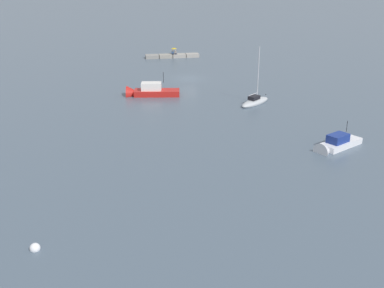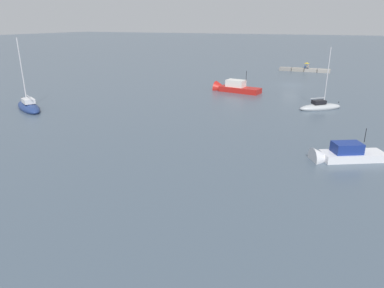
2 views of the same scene
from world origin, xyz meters
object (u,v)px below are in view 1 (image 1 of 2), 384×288
object	(u,v)px
person_seated_grey_left	(176,53)
person_seated_blue_right	(173,53)
sailboat_grey_mid	(255,102)
umbrella_open_yellow	(174,48)
motorboat_white_near	(335,145)
mooring_buoy_near	(35,248)
motorboat_red_far	(148,92)

from	to	relation	value
person_seated_grey_left	person_seated_blue_right	world-z (taller)	same
person_seated_blue_right	sailboat_grey_mid	bearing A→B (deg)	95.03
umbrella_open_yellow	sailboat_grey_mid	distance (m)	34.56
sailboat_grey_mid	motorboat_white_near	distance (m)	16.72
mooring_buoy_near	person_seated_blue_right	bearing A→B (deg)	-105.66
motorboat_red_far	person_seated_blue_right	bearing A→B (deg)	-5.61
person_seated_grey_left	umbrella_open_yellow	world-z (taller)	umbrella_open_yellow
umbrella_open_yellow	motorboat_white_near	xyz separation A→B (m)	(-8.14, 50.60, -1.44)
person_seated_blue_right	motorboat_red_far	size ratio (longest dim) A/B	0.10
person_seated_grey_left	umbrella_open_yellow	size ratio (longest dim) A/B	0.58
umbrella_open_yellow	motorboat_red_far	bearing A→B (deg)	74.61
sailboat_grey_mid	mooring_buoy_near	distance (m)	37.37
sailboat_grey_mid	mooring_buoy_near	xyz separation A→B (m)	(23.34, 29.19, -0.15)
motorboat_white_near	mooring_buoy_near	xyz separation A→B (m)	(26.11, 12.70, -0.21)
motorboat_red_far	umbrella_open_yellow	bearing A→B (deg)	-6.05
person_seated_blue_right	motorboat_red_far	bearing A→B (deg)	70.64
sailboat_grey_mid	motorboat_red_far	xyz separation A→B (m)	(12.94, -6.61, 0.15)
person_seated_blue_right	motorboat_red_far	world-z (taller)	motorboat_red_far
person_seated_blue_right	person_seated_grey_left	bearing A→B (deg)	175.65
person_seated_blue_right	mooring_buoy_near	xyz separation A→B (m)	(17.70, 63.12, -0.81)
person_seated_blue_right	sailboat_grey_mid	size ratio (longest dim) A/B	0.10
umbrella_open_yellow	mooring_buoy_near	xyz separation A→B (m)	(17.97, 63.29, -1.65)
person_seated_grey_left	umbrella_open_yellow	xyz separation A→B (m)	(0.29, -0.18, 0.84)
person_seated_grey_left	sailboat_grey_mid	size ratio (longest dim) A/B	0.10
person_seated_blue_right	umbrella_open_yellow	bearing A→B (deg)	-151.36
motorboat_white_near	mooring_buoy_near	bearing A→B (deg)	87.69
sailboat_grey_mid	motorboat_white_near	world-z (taller)	sailboat_grey_mid
person_seated_blue_right	motorboat_white_near	xyz separation A→B (m)	(-8.41, 50.42, -0.59)
umbrella_open_yellow	sailboat_grey_mid	bearing A→B (deg)	98.95
person_seated_grey_left	motorboat_white_near	bearing A→B (deg)	94.43
person_seated_blue_right	motorboat_white_near	bearing A→B (deg)	95.05
umbrella_open_yellow	sailboat_grey_mid	size ratio (longest dim) A/B	0.17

